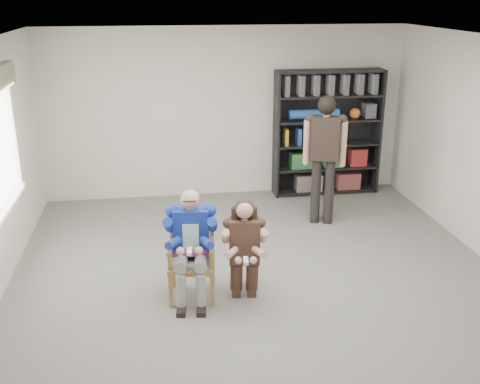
{
  "coord_description": "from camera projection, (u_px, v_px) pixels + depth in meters",
  "views": [
    {
      "loc": [
        -1.15,
        -5.61,
        3.31
      ],
      "look_at": [
        -0.2,
        0.6,
        1.05
      ],
      "focal_mm": 42.0,
      "sensor_mm": 36.0,
      "label": 1
    }
  ],
  "objects": [
    {
      "name": "floor",
      "position": [
        265.0,
        294.0,
        6.5
      ],
      "size": [
        6.0,
        7.0,
        0.01
      ],
      "primitive_type": "cube",
      "color": "slate",
      "rests_on": "ground"
    },
    {
      "name": "seated_man",
      "position": [
        191.0,
        245.0,
        6.23
      ],
      "size": [
        0.64,
        0.83,
        1.29
      ],
      "primitive_type": null,
      "rotation": [
        0.0,
        0.0,
        -0.12
      ],
      "color": "navy",
      "rests_on": "floor"
    },
    {
      "name": "standing_man",
      "position": [
        324.0,
        162.0,
        8.19
      ],
      "size": [
        0.66,
        0.5,
        1.91
      ],
      "primitive_type": null,
      "rotation": [
        0.0,
        0.0,
        -0.33
      ],
      "color": "black",
      "rests_on": "floor"
    },
    {
      "name": "bookshelf",
      "position": [
        327.0,
        133.0,
        9.44
      ],
      "size": [
        1.8,
        0.38,
        2.1
      ],
      "primitive_type": null,
      "color": "black",
      "rests_on": "floor"
    },
    {
      "name": "kneeling_woman",
      "position": [
        244.0,
        251.0,
        6.22
      ],
      "size": [
        0.59,
        0.85,
        1.18
      ],
      "primitive_type": null,
      "rotation": [
        0.0,
        0.0,
        -0.12
      ],
      "color": "#3B241B",
      "rests_on": "floor"
    },
    {
      "name": "room_shell",
      "position": [
        267.0,
        179.0,
        6.03
      ],
      "size": [
        6.0,
        7.0,
        2.8
      ],
      "primitive_type": null,
      "color": "silver",
      "rests_on": "ground"
    },
    {
      "name": "armchair",
      "position": [
        192.0,
        257.0,
        6.28
      ],
      "size": [
        0.64,
        0.62,
        0.99
      ],
      "primitive_type": null,
      "rotation": [
        0.0,
        0.0,
        -0.12
      ],
      "color": "olive",
      "rests_on": "floor"
    }
  ]
}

